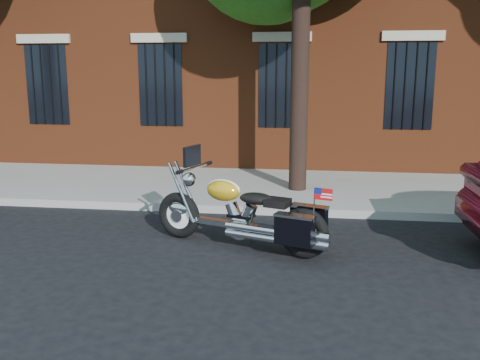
# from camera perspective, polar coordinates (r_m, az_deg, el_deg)

# --- Properties ---
(ground) EXTENTS (120.00, 120.00, 0.00)m
(ground) POSITION_cam_1_polar(r_m,az_deg,el_deg) (8.47, 2.05, -6.13)
(ground) COLOR black
(ground) RESTS_ON ground
(curb) EXTENTS (40.00, 0.16, 0.15)m
(curb) POSITION_cam_1_polar(r_m,az_deg,el_deg) (9.77, 2.89, -3.25)
(curb) COLOR gray
(curb) RESTS_ON ground
(sidewalk) EXTENTS (40.00, 3.60, 0.15)m
(sidewalk) POSITION_cam_1_polar(r_m,az_deg,el_deg) (11.59, 3.71, -0.87)
(sidewalk) COLOR gray
(sidewalk) RESTS_ON ground
(motorcycle) EXTENTS (2.69, 1.46, 1.47)m
(motorcycle) POSITION_cam_1_polar(r_m,az_deg,el_deg) (7.78, 0.71, -3.92)
(motorcycle) COLOR black
(motorcycle) RESTS_ON ground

